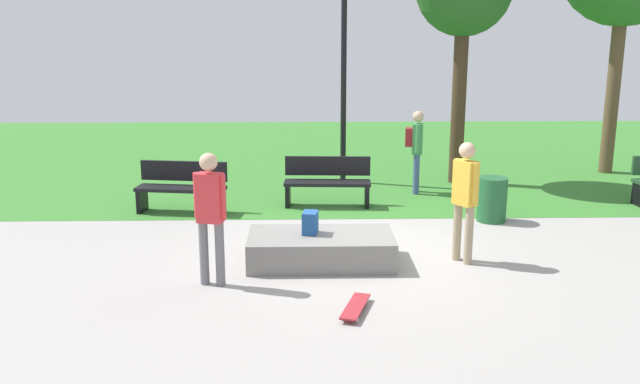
{
  "coord_description": "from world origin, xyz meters",
  "views": [
    {
      "loc": [
        -0.83,
        -9.9,
        3.32
      ],
      "look_at": [
        -0.59,
        -0.03,
        0.91
      ],
      "focal_mm": 38.7,
      "sensor_mm": 36.0,
      "label": 1
    }
  ],
  "objects_px": {
    "skater_watching": "(465,193)",
    "lamp_post": "(344,53)",
    "skater_performing_trick": "(210,209)",
    "pedestrian_with_backpack": "(416,144)",
    "skateboard_by_ledge": "(355,307)",
    "trash_bin": "(492,199)",
    "park_bench_far_right": "(327,180)",
    "backpack_on_ledge": "(310,223)",
    "concrete_ledge": "(321,249)",
    "park_bench_by_oak": "(182,186)"
  },
  "relations": [
    {
      "from": "concrete_ledge",
      "to": "skater_performing_trick",
      "type": "relative_size",
      "value": 1.18
    },
    {
      "from": "backpack_on_ledge",
      "to": "skater_watching",
      "type": "distance_m",
      "value": 2.22
    },
    {
      "from": "concrete_ledge",
      "to": "skateboard_by_ledge",
      "type": "xyz_separation_m",
      "value": [
        0.36,
        -1.74,
        -0.15
      ]
    },
    {
      "from": "backpack_on_ledge",
      "to": "skater_performing_trick",
      "type": "distance_m",
      "value": 1.61
    },
    {
      "from": "skater_watching",
      "to": "lamp_post",
      "type": "xyz_separation_m",
      "value": [
        -1.41,
        5.22,
        1.71
      ]
    },
    {
      "from": "backpack_on_ledge",
      "to": "lamp_post",
      "type": "bearing_deg",
      "value": -179.04
    },
    {
      "from": "skater_performing_trick",
      "to": "skater_watching",
      "type": "bearing_deg",
      "value": 13.25
    },
    {
      "from": "backpack_on_ledge",
      "to": "skater_performing_trick",
      "type": "xyz_separation_m",
      "value": [
        -1.28,
        -0.87,
        0.45
      ]
    },
    {
      "from": "park_bench_by_oak",
      "to": "concrete_ledge",
      "type": "bearing_deg",
      "value": -49.05
    },
    {
      "from": "skater_watching",
      "to": "trash_bin",
      "type": "distance_m",
      "value": 2.38
    },
    {
      "from": "trash_bin",
      "to": "lamp_post",
      "type": "bearing_deg",
      "value": 127.28
    },
    {
      "from": "skateboard_by_ledge",
      "to": "lamp_post",
      "type": "height_order",
      "value": "lamp_post"
    },
    {
      "from": "trash_bin",
      "to": "skater_performing_trick",
      "type": "bearing_deg",
      "value": -146.91
    },
    {
      "from": "concrete_ledge",
      "to": "park_bench_by_oak",
      "type": "bearing_deg",
      "value": 130.95
    },
    {
      "from": "backpack_on_ledge",
      "to": "skateboard_by_ledge",
      "type": "relative_size",
      "value": 0.39
    },
    {
      "from": "skateboard_by_ledge",
      "to": "trash_bin",
      "type": "bearing_deg",
      "value": 55.34
    },
    {
      "from": "park_bench_by_oak",
      "to": "trash_bin",
      "type": "distance_m",
      "value": 5.49
    },
    {
      "from": "concrete_ledge",
      "to": "lamp_post",
      "type": "bearing_deg",
      "value": 83.36
    },
    {
      "from": "skater_performing_trick",
      "to": "skater_watching",
      "type": "distance_m",
      "value": 3.55
    },
    {
      "from": "concrete_ledge",
      "to": "pedestrian_with_backpack",
      "type": "relative_size",
      "value": 1.24
    },
    {
      "from": "park_bench_far_right",
      "to": "trash_bin",
      "type": "relative_size",
      "value": 2.11
    },
    {
      "from": "pedestrian_with_backpack",
      "to": "park_bench_far_right",
      "type": "bearing_deg",
      "value": -151.93
    },
    {
      "from": "concrete_ledge",
      "to": "trash_bin",
      "type": "relative_size",
      "value": 2.68
    },
    {
      "from": "skateboard_by_ledge",
      "to": "skater_watching",
      "type": "bearing_deg",
      "value": 46.34
    },
    {
      "from": "trash_bin",
      "to": "pedestrian_with_backpack",
      "type": "height_order",
      "value": "pedestrian_with_backpack"
    },
    {
      "from": "concrete_ledge",
      "to": "skater_watching",
      "type": "distance_m",
      "value": 2.18
    },
    {
      "from": "park_bench_by_oak",
      "to": "backpack_on_ledge",
      "type": "bearing_deg",
      "value": -50.26
    },
    {
      "from": "trash_bin",
      "to": "concrete_ledge",
      "type": "bearing_deg",
      "value": -145.27
    },
    {
      "from": "lamp_post",
      "to": "pedestrian_with_backpack",
      "type": "distance_m",
      "value": 2.47
    },
    {
      "from": "park_bench_far_right",
      "to": "trash_bin",
      "type": "xyz_separation_m",
      "value": [
        2.8,
        -1.12,
        -0.1
      ]
    },
    {
      "from": "skateboard_by_ledge",
      "to": "trash_bin",
      "type": "relative_size",
      "value": 1.07
    },
    {
      "from": "backpack_on_ledge",
      "to": "pedestrian_with_backpack",
      "type": "bearing_deg",
      "value": 161.67
    },
    {
      "from": "skater_watching",
      "to": "lamp_post",
      "type": "distance_m",
      "value": 5.68
    },
    {
      "from": "lamp_post",
      "to": "pedestrian_with_backpack",
      "type": "xyz_separation_m",
      "value": [
        1.39,
        -1.07,
        -1.74
      ]
    },
    {
      "from": "park_bench_far_right",
      "to": "pedestrian_with_backpack",
      "type": "distance_m",
      "value": 2.1
    },
    {
      "from": "park_bench_far_right",
      "to": "pedestrian_with_backpack",
      "type": "height_order",
      "value": "pedestrian_with_backpack"
    },
    {
      "from": "skater_performing_trick",
      "to": "park_bench_far_right",
      "type": "height_order",
      "value": "skater_performing_trick"
    },
    {
      "from": "skater_performing_trick",
      "to": "pedestrian_with_backpack",
      "type": "xyz_separation_m",
      "value": [
        3.43,
        4.97,
        -0.04
      ]
    },
    {
      "from": "skateboard_by_ledge",
      "to": "park_bench_far_right",
      "type": "relative_size",
      "value": 0.51
    },
    {
      "from": "skater_performing_trick",
      "to": "pedestrian_with_backpack",
      "type": "height_order",
      "value": "skater_performing_trick"
    },
    {
      "from": "backpack_on_ledge",
      "to": "lamp_post",
      "type": "distance_m",
      "value": 5.65
    },
    {
      "from": "skater_performing_trick",
      "to": "park_bench_by_oak",
      "type": "bearing_deg",
      "value": 105.45
    },
    {
      "from": "trash_bin",
      "to": "pedestrian_with_backpack",
      "type": "xyz_separation_m",
      "value": [
        -1.0,
        2.08,
        0.61
      ]
    },
    {
      "from": "skater_performing_trick",
      "to": "backpack_on_ledge",
      "type": "bearing_deg",
      "value": 34.11
    },
    {
      "from": "backpack_on_ledge",
      "to": "park_bench_far_right",
      "type": "relative_size",
      "value": 0.2
    },
    {
      "from": "park_bench_by_oak",
      "to": "skater_watching",
      "type": "bearing_deg",
      "value": -32.16
    },
    {
      "from": "lamp_post",
      "to": "backpack_on_ledge",
      "type": "bearing_deg",
      "value": -98.36
    },
    {
      "from": "concrete_ledge",
      "to": "park_bench_by_oak",
      "type": "relative_size",
      "value": 1.25
    },
    {
      "from": "lamp_post",
      "to": "skater_watching",
      "type": "bearing_deg",
      "value": -74.85
    },
    {
      "from": "pedestrian_with_backpack",
      "to": "skater_watching",
      "type": "bearing_deg",
      "value": -89.66
    }
  ]
}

